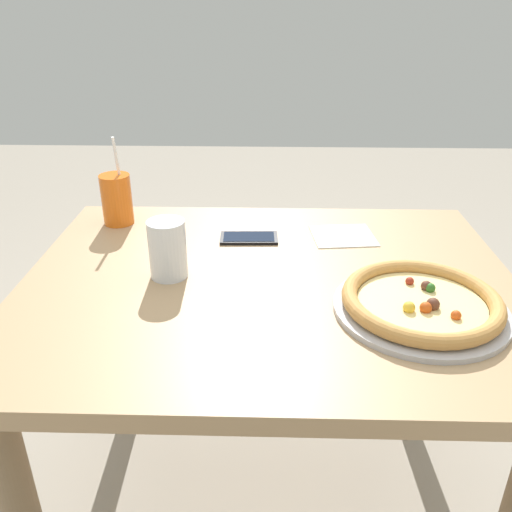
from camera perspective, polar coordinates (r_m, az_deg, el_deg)
ground_plane at (r=1.70m, az=1.21°, el=-25.13°), size 8.00×8.00×0.00m
dining_table at (r=1.27m, az=1.48°, el=-7.08°), size 1.12×0.88×0.75m
pizza_near at (r=1.13m, az=17.35°, el=-4.80°), size 0.35×0.35×0.04m
drink_cup_colored at (r=1.53m, az=-14.54°, el=5.90°), size 0.08×0.08×0.25m
water_cup_clear at (r=1.21m, az=-9.31°, el=0.83°), size 0.08×0.08×0.13m
paper_napkin at (r=1.44m, az=9.39°, el=2.14°), size 0.17×0.16×0.00m
cell_phone at (r=1.40m, az=-0.65°, el=1.94°), size 0.15×0.08×0.01m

